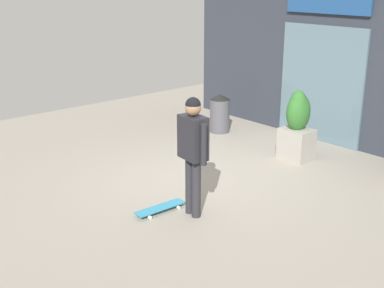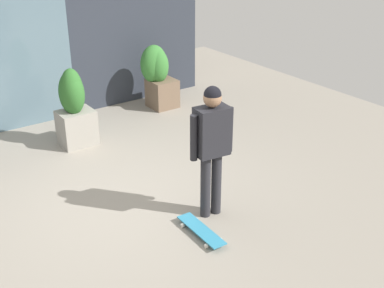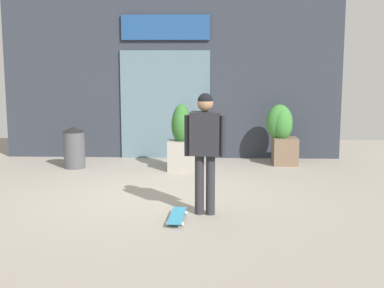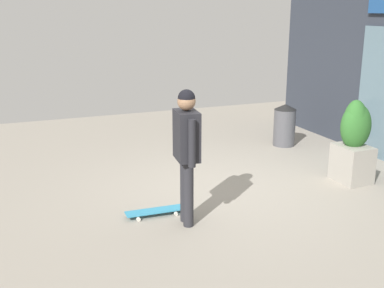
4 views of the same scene
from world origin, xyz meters
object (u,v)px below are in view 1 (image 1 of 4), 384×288
(skateboard, at_px, (160,208))
(trash_bin, at_px, (220,113))
(planter_box_left, at_px, (297,124))
(skateboarder, at_px, (193,144))

(skateboard, distance_m, trash_bin, 4.17)
(skateboard, height_order, planter_box_left, planter_box_left)
(skateboarder, height_order, skateboard, skateboarder)
(planter_box_left, height_order, trash_bin, planter_box_left)
(skateboarder, bearing_deg, trash_bin, -132.75)
(trash_bin, bearing_deg, skateboard, -56.23)
(skateboard, xyz_separation_m, trash_bin, (-2.31, 3.45, 0.36))
(planter_box_left, bearing_deg, skateboarder, -80.60)
(trash_bin, bearing_deg, skateboarder, -49.49)
(skateboard, xyz_separation_m, planter_box_left, (-0.12, 3.32, 0.61))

